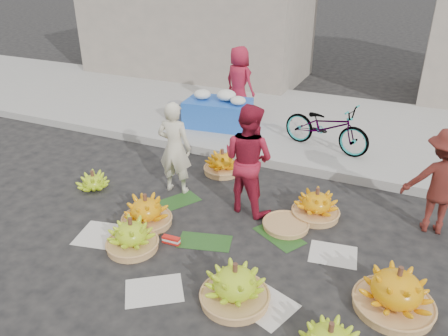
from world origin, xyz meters
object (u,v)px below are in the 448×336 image
at_px(banana_bunch_0, 146,211).
at_px(vendor_cream, 175,148).
at_px(flower_table, 218,111).
at_px(banana_bunch_4, 396,291).
at_px(bicycle, 326,126).

bearing_deg(banana_bunch_0, vendor_cream, 95.88).
bearing_deg(flower_table, vendor_cream, -86.09).
bearing_deg(vendor_cream, banana_bunch_4, 153.27).
relative_size(vendor_cream, flower_table, 1.04).
relative_size(banana_bunch_0, bicycle, 0.47).
bearing_deg(bicycle, vendor_cream, 156.05).
distance_m(vendor_cream, flower_table, 2.51).
height_order(banana_bunch_0, bicycle, bicycle).
height_order(flower_table, bicycle, bicycle).
distance_m(banana_bunch_4, vendor_cream, 3.45).
distance_m(banana_bunch_0, flower_table, 3.46).
xyz_separation_m(vendor_cream, flower_table, (-0.45, 2.45, -0.27)).
xyz_separation_m(vendor_cream, bicycle, (1.72, 2.19, -0.16)).
height_order(banana_bunch_0, banana_bunch_4, banana_bunch_4).
relative_size(vendor_cream, bicycle, 0.88).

